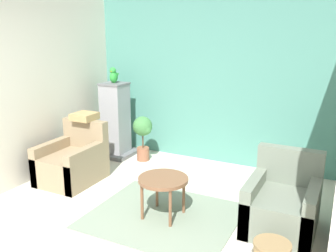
{
  "coord_description": "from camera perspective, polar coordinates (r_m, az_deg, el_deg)",
  "views": [
    {
      "loc": [
        2.03,
        -2.53,
        2.17
      ],
      "look_at": [
        0.0,
        1.52,
        0.95
      ],
      "focal_mm": 40.0,
      "sensor_mm": 36.0,
      "label": 1
    }
  ],
  "objects": [
    {
      "name": "armchair_right",
      "position": [
        4.37,
        17.04,
        -11.47
      ],
      "size": [
        0.73,
        0.85,
        0.83
      ],
      "color": "slate",
      "rests_on": "ground_plane"
    },
    {
      "name": "throw_pillow",
      "position": [
        5.61,
        -12.61,
        1.44
      ],
      "size": [
        0.32,
        0.32,
        0.1
      ],
      "color": "tan",
      "rests_on": "armchair_left"
    },
    {
      "name": "parrot",
      "position": [
        6.28,
        -8.26,
        7.6
      ],
      "size": [
        0.12,
        0.22,
        0.26
      ],
      "color": "green",
      "rests_on": "birdcage"
    },
    {
      "name": "area_rug",
      "position": [
        4.52,
        -0.72,
        -13.54
      ],
      "size": [
        1.68,
        1.45,
        0.01
      ],
      "color": "gray",
      "rests_on": "ground_plane"
    },
    {
      "name": "wall_left",
      "position": [
        5.8,
        -18.36,
        6.25
      ],
      "size": [
        0.06,
        3.04,
        2.72
      ],
      "color": "beige",
      "rests_on": "ground_plane"
    },
    {
      "name": "armchair_left",
      "position": [
        5.55,
        -14.32,
        -5.43
      ],
      "size": [
        0.73,
        0.85,
        0.83
      ],
      "color": "#8E7A5B",
      "rests_on": "ground_plane"
    },
    {
      "name": "birdcage",
      "position": [
        6.42,
        -8.01,
        0.64
      ],
      "size": [
        0.6,
        0.6,
        1.25
      ],
      "color": "slate",
      "rests_on": "ground_plane"
    },
    {
      "name": "coffee_table",
      "position": [
        4.34,
        -0.74,
        -8.57
      ],
      "size": [
        0.58,
        0.58,
        0.49
      ],
      "color": "brown",
      "rests_on": "ground_plane"
    },
    {
      "name": "wall_back_accent",
      "position": [
        6.01,
        6.7,
        7.21
      ],
      "size": [
        4.12,
        0.06,
        2.72
      ],
      "color": "#4C897A",
      "rests_on": "ground_plane"
    },
    {
      "name": "potted_plant",
      "position": [
        6.13,
        -3.9,
        -0.84
      ],
      "size": [
        0.35,
        0.32,
        0.75
      ],
      "color": "brown",
      "rests_on": "ground_plane"
    }
  ]
}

